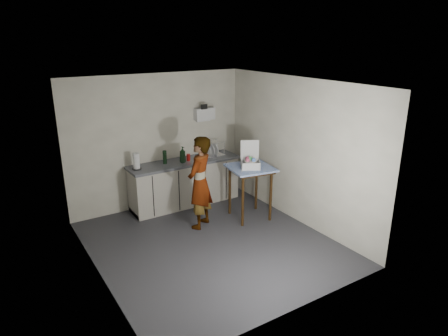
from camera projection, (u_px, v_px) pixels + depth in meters
ground at (211, 243)px, 6.57m from camera, size 4.00×4.00×0.00m
wall_back at (158, 141)px, 7.76m from camera, size 3.60×0.02×2.60m
wall_right at (297, 152)px, 7.07m from camera, size 0.02×4.00×2.60m
wall_left at (93, 192)px, 5.25m from camera, size 0.02×4.00×2.60m
ceiling at (209, 84)px, 5.75m from camera, size 3.60×4.00×0.01m
kitchen_counter at (185, 184)px, 8.01m from camera, size 2.24×0.62×0.91m
wall_shelf at (204, 114)px, 8.07m from camera, size 0.42×0.18×0.37m
side_table at (250, 173)px, 7.27m from camera, size 0.88×0.88×0.99m
standing_man at (200, 183)px, 6.93m from camera, size 0.72×0.67×1.65m
soap_bottle at (183, 155)px, 7.71m from camera, size 0.14×0.14×0.32m
soda_can at (188, 157)px, 7.84m from camera, size 0.07×0.07×0.14m
dark_bottle at (165, 157)px, 7.65m from camera, size 0.07×0.07×0.26m
paper_towel at (136, 162)px, 7.32m from camera, size 0.17×0.17×0.31m
dish_rack at (212, 152)px, 8.17m from camera, size 0.43×0.32×0.30m
bakery_box at (250, 162)px, 7.18m from camera, size 0.46×0.46×0.47m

